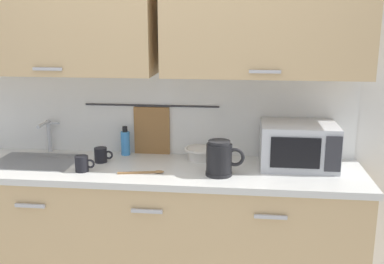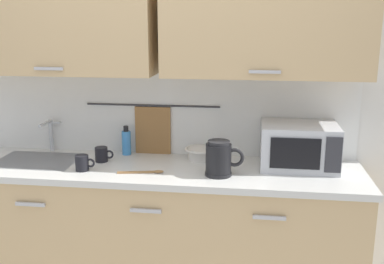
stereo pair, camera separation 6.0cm
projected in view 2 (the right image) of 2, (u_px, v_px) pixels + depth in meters
name	position (u px, v px, depth m)	size (l,w,h in m)	color
counter_unit	(156.00, 232.00, 2.94)	(2.53, 0.64, 0.90)	tan
back_wall_assembly	(162.00, 62.00, 2.91)	(3.70, 0.41, 2.50)	silver
sink_faucet	(50.00, 131.00, 3.12)	(0.09, 0.17, 0.22)	#B2B5BA
microwave	(299.00, 146.00, 2.79)	(0.46, 0.35, 0.27)	silver
electric_kettle	(219.00, 159.00, 2.65)	(0.23, 0.16, 0.21)	black
dish_soap_bottle	(126.00, 142.00, 3.07)	(0.06, 0.06, 0.20)	#3F8CD8
mug_near_sink	(82.00, 163.00, 2.75)	(0.12, 0.08, 0.09)	black
mixing_bowl	(201.00, 153.00, 2.97)	(0.21, 0.21, 0.08)	silver
mug_by_kettle	(102.00, 154.00, 2.92)	(0.12, 0.08, 0.09)	black
wooden_spoon	(146.00, 172.00, 2.72)	(0.28, 0.08, 0.01)	#9E7042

